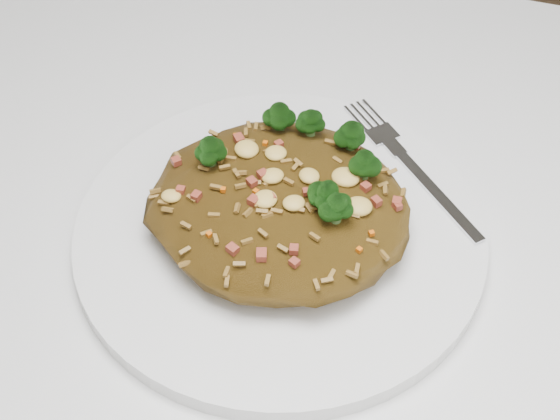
# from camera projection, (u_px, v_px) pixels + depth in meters

# --- Properties ---
(dining_table) EXTENTS (1.20, 0.80, 0.75)m
(dining_table) POSITION_uv_depth(u_px,v_px,m) (247.00, 354.00, 0.59)
(dining_table) COLOR white
(dining_table) RESTS_ON ground
(plate) EXTENTS (0.28, 0.28, 0.01)m
(plate) POSITION_uv_depth(u_px,v_px,m) (280.00, 231.00, 0.54)
(plate) COLOR white
(plate) RESTS_ON dining_table
(fried_rice) EXTENTS (0.18, 0.16, 0.06)m
(fried_rice) POSITION_uv_depth(u_px,v_px,m) (281.00, 197.00, 0.51)
(fried_rice) COLOR brown
(fried_rice) RESTS_ON plate
(fork) EXTENTS (0.13, 0.12, 0.00)m
(fork) POSITION_uv_depth(u_px,v_px,m) (418.00, 174.00, 0.56)
(fork) COLOR silver
(fork) RESTS_ON plate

